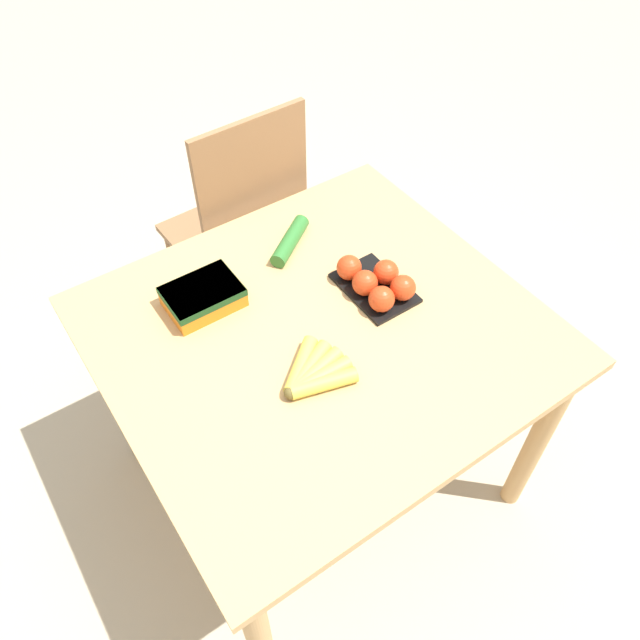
% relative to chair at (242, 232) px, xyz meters
% --- Properties ---
extents(ground_plane, '(12.00, 12.00, 0.00)m').
position_rel_chair_xyz_m(ground_plane, '(-0.14, -0.69, -0.52)').
color(ground_plane, '#B7A88E').
extents(dining_table, '(1.07, 0.99, 0.76)m').
position_rel_chair_xyz_m(dining_table, '(-0.14, -0.69, 0.13)').
color(dining_table, tan).
rests_on(dining_table, ground_plane).
extents(chair, '(0.43, 0.41, 1.02)m').
position_rel_chair_xyz_m(chair, '(0.00, 0.00, 0.00)').
color(chair, '#8E6642').
rests_on(chair, ground_plane).
extents(banana_bunch, '(0.18, 0.18, 0.04)m').
position_rel_chair_xyz_m(banana_bunch, '(-0.24, -0.81, 0.26)').
color(banana_bunch, brown).
rests_on(banana_bunch, dining_table).
extents(tomato_pack, '(0.15, 0.22, 0.08)m').
position_rel_chair_xyz_m(tomato_pack, '(0.05, -0.67, 0.28)').
color(tomato_pack, black).
rests_on(tomato_pack, dining_table).
extents(carrot_bag, '(0.19, 0.14, 0.06)m').
position_rel_chair_xyz_m(carrot_bag, '(-0.34, -0.45, 0.27)').
color(carrot_bag, orange).
rests_on(carrot_bag, dining_table).
extents(cucumber_near, '(0.18, 0.14, 0.04)m').
position_rel_chair_xyz_m(cucumber_near, '(-0.04, -0.39, 0.26)').
color(cucumber_near, '#2D702D').
rests_on(cucumber_near, dining_table).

